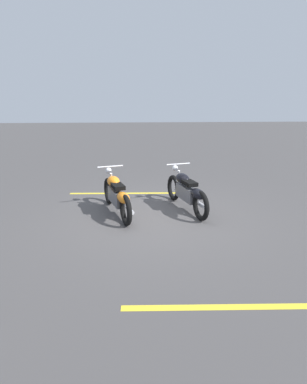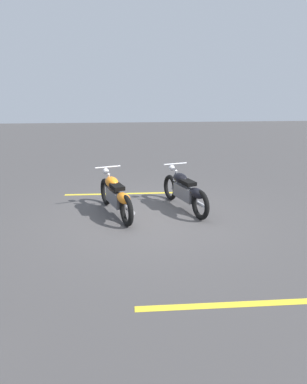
# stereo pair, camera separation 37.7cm
# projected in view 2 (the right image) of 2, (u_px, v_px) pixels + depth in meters

# --- Properties ---
(ground_plane) EXTENTS (60.00, 60.00, 0.00)m
(ground_plane) POSITION_uv_depth(u_px,v_px,m) (152.00, 216.00, 7.38)
(ground_plane) COLOR #474444
(motorcycle_bright_foreground) EXTENTS (2.17, 0.86, 1.04)m
(motorcycle_bright_foreground) POSITION_uv_depth(u_px,v_px,m) (116.00, 196.00, 7.36)
(motorcycle_bright_foreground) COLOR black
(motorcycle_bright_foreground) RESTS_ON ground
(motorcycle_dark_foreground) EXTENTS (2.18, 0.82, 1.04)m
(motorcycle_dark_foreground) POSITION_uv_depth(u_px,v_px,m) (185.00, 191.00, 7.73)
(motorcycle_dark_foreground) COLOR black
(motorcycle_dark_foreground) RESTS_ON ground
(parking_stripe_near) EXTENTS (0.28, 3.20, 0.01)m
(parking_stripe_near) POSITION_uv_depth(u_px,v_px,m) (122.00, 194.00, 9.13)
(parking_stripe_near) COLOR yellow
(parking_stripe_near) RESTS_ON ground
(parking_stripe_mid) EXTENTS (0.28, 3.20, 0.01)m
(parking_stripe_mid) POSITION_uv_depth(u_px,v_px,m) (256.00, 303.00, 4.25)
(parking_stripe_mid) COLOR yellow
(parking_stripe_mid) RESTS_ON ground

